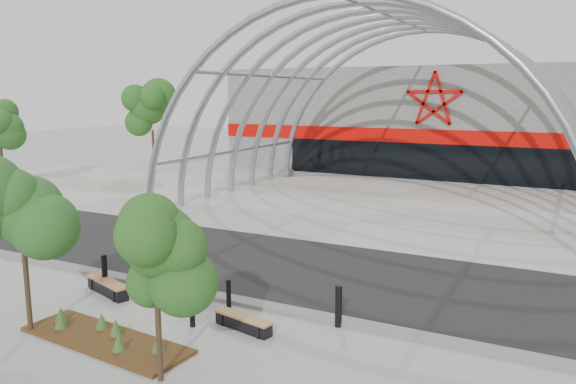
{
  "coord_description": "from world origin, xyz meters",
  "views": [
    {
      "loc": [
        9.08,
        -13.51,
        6.07
      ],
      "look_at": [
        0.0,
        4.0,
        2.6
      ],
      "focal_mm": 35.0,
      "sensor_mm": 36.0,
      "label": 1
    }
  ],
  "objects_px": {
    "street_tree_1": "(156,260)",
    "bench_1": "(243,323)",
    "bench_0": "(108,287)",
    "street_tree_0": "(21,219)",
    "bollard_2": "(229,294)"
  },
  "relations": [
    {
      "from": "street_tree_1",
      "to": "bench_1",
      "type": "bearing_deg",
      "value": 86.4
    },
    {
      "from": "bench_0",
      "to": "bench_1",
      "type": "distance_m",
      "value": 5.12
    },
    {
      "from": "bench_0",
      "to": "bollard_2",
      "type": "xyz_separation_m",
      "value": [
        3.95,
        0.73,
        0.22
      ]
    },
    {
      "from": "street_tree_1",
      "to": "bench_1",
      "type": "height_order",
      "value": "street_tree_1"
    },
    {
      "from": "street_tree_0",
      "to": "bench_0",
      "type": "bearing_deg",
      "value": 95.96
    },
    {
      "from": "street_tree_1",
      "to": "bollard_2",
      "type": "distance_m",
      "value": 4.8
    },
    {
      "from": "bollard_2",
      "to": "bench_0",
      "type": "bearing_deg",
      "value": -169.53
    },
    {
      "from": "bench_0",
      "to": "bench_1",
      "type": "relative_size",
      "value": 1.13
    },
    {
      "from": "street_tree_1",
      "to": "bollard_2",
      "type": "xyz_separation_m",
      "value": [
        -0.97,
        4.12,
        -2.26
      ]
    },
    {
      "from": "street_tree_0",
      "to": "bollard_2",
      "type": "xyz_separation_m",
      "value": [
        3.63,
        3.73,
        -2.55
      ]
    },
    {
      "from": "street_tree_0",
      "to": "bollard_2",
      "type": "bearing_deg",
      "value": 45.74
    },
    {
      "from": "street_tree_0",
      "to": "bench_1",
      "type": "distance_m",
      "value": 6.15
    },
    {
      "from": "street_tree_0",
      "to": "bench_1",
      "type": "xyz_separation_m",
      "value": [
        4.79,
        2.65,
        -2.8
      ]
    },
    {
      "from": "bollard_2",
      "to": "street_tree_0",
      "type": "bearing_deg",
      "value": -134.26
    },
    {
      "from": "bench_1",
      "to": "bollard_2",
      "type": "height_order",
      "value": "bollard_2"
    }
  ]
}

